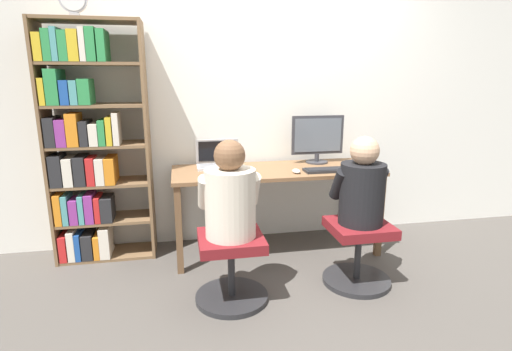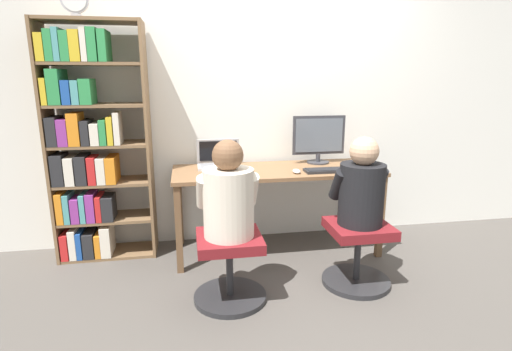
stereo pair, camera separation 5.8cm
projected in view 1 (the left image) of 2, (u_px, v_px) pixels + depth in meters
ground_plane at (285, 265)px, 3.24m from camera, size 14.00×14.00×0.00m
wall_back at (267, 98)px, 3.60m from camera, size 10.00×0.05×2.60m
desk at (276, 178)px, 3.38m from camera, size 1.74×0.64×0.73m
desktop_monitor at (318, 139)px, 3.55m from camera, size 0.48×0.20×0.42m
laptop at (218, 161)px, 3.43m from camera, size 0.37×0.26×0.23m
keyboard at (328, 170)px, 3.27m from camera, size 0.39×0.15×0.03m
computer_mouse_by_keyboard at (296, 171)px, 3.21m from camera, size 0.06×0.10×0.03m
office_chair_left at (358, 250)px, 2.92m from camera, size 0.50×0.50×0.47m
office_chair_right at (231, 265)px, 2.69m from camera, size 0.50×0.50×0.47m
person_at_monitor at (362, 187)px, 2.80m from camera, size 0.39×0.32×0.63m
person_at_laptop at (230, 196)px, 2.57m from camera, size 0.41×0.33×0.64m
bookshelf at (88, 147)px, 3.17m from camera, size 0.79×0.33×1.91m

